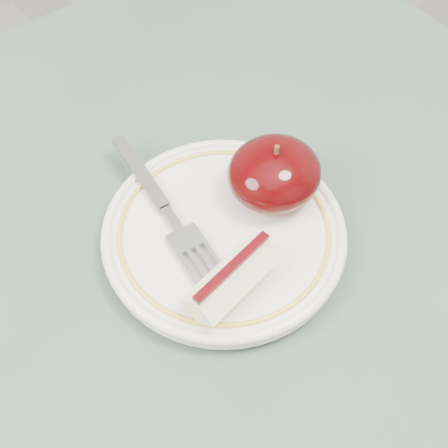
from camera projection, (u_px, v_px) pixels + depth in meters
table at (213, 401)px, 0.54m from camera, size 0.90×0.90×0.75m
plate at (224, 234)px, 0.52m from camera, size 0.20×0.20×0.02m
apple_half at (274, 173)px, 0.52m from camera, size 0.08×0.08×0.06m
apple_wedge at (232, 279)px, 0.47m from camera, size 0.08×0.05×0.04m
fork at (165, 209)px, 0.52m from camera, size 0.04×0.18×0.00m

